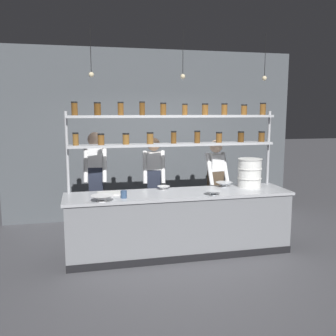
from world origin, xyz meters
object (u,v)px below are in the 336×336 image
container_stack (250,173)px  prep_bowl_center_front (102,198)px  prep_bowl_center_back (213,193)px  spice_shelf_unit (174,132)px  chef_right (216,182)px  prep_bowl_near_left (224,185)px  prep_bowl_near_right (164,188)px  chef_center (154,181)px  cutting_board (112,193)px  chef_left (96,179)px  serving_cup_front (124,194)px

container_stack → prep_bowl_center_front: bearing=-169.4°
prep_bowl_center_front → prep_bowl_center_back: prep_bowl_center_front is taller
spice_shelf_unit → chef_right: (0.77, 0.25, -0.84)m
prep_bowl_near_left → prep_bowl_center_back: (-0.36, -0.51, -0.00)m
prep_bowl_center_back → prep_bowl_near_right: (-0.61, 0.52, -0.00)m
chef_center → prep_bowl_center_back: bearing=-49.0°
chef_center → chef_right: bearing=-2.5°
spice_shelf_unit → prep_bowl_center_front: (-1.13, -0.62, -0.82)m
spice_shelf_unit → prep_bowl_center_back: bearing=-54.2°
spice_shelf_unit → prep_bowl_center_front: bearing=-151.0°
prep_bowl_near_left → prep_bowl_center_front: bearing=-164.2°
chef_right → cutting_board: (-1.74, -0.47, -0.00)m
chef_right → prep_bowl_near_left: chef_right is taller
spice_shelf_unit → chef_right: spice_shelf_unit is taller
prep_bowl_near_left → prep_bowl_center_back: size_ratio=1.14×
prep_bowl_center_back → prep_bowl_near_right: size_ratio=1.19×
prep_bowl_near_right → chef_left: bearing=152.0°
chef_right → chef_center: bearing=159.6°
chef_left → chef_right: chef_left is taller
chef_right → prep_bowl_center_front: size_ratio=5.46×
chef_right → prep_bowl_near_left: 0.33m
chef_center → prep_bowl_near_right: 0.51m
container_stack → prep_bowl_near_left: size_ratio=1.71×
spice_shelf_unit → chef_center: 0.96m
spice_shelf_unit → prep_bowl_near_left: size_ratio=12.17×
chef_right → cutting_board: bearing=-174.4°
chef_center → cutting_board: size_ratio=4.17×
chef_center → prep_bowl_near_left: bearing=-18.5°
chef_right → prep_bowl_near_left: size_ratio=6.22×
container_stack → prep_bowl_center_front: size_ratio=1.51×
cutting_board → serving_cup_front: (0.14, -0.28, 0.04)m
spice_shelf_unit → prep_bowl_center_back: 1.10m
chef_right → serving_cup_front: (-1.60, -0.74, 0.04)m
prep_bowl_center_front → spice_shelf_unit: bearing=29.0°
chef_left → serving_cup_front: 1.01m
container_stack → prep_bowl_near_right: container_stack is taller
chef_right → prep_bowl_center_front: bearing=-164.7°
spice_shelf_unit → chef_left: size_ratio=1.80×
chef_right → prep_bowl_near_left: bearing=-95.6°
spice_shelf_unit → chef_center: spice_shelf_unit is taller
prep_bowl_center_back → chef_center: bearing=122.5°
spice_shelf_unit → container_stack: bearing=-9.7°
cutting_board → spice_shelf_unit: bearing=12.8°
chef_right → prep_bowl_near_right: chef_right is taller
prep_bowl_center_front → serving_cup_front: serving_cup_front is taller
spice_shelf_unit → prep_bowl_center_back: spice_shelf_unit is taller
container_stack → prep_bowl_near_right: bearing=174.6°
cutting_board → serving_cup_front: serving_cup_front is taller
cutting_board → prep_bowl_center_front: 0.43m
chef_left → prep_bowl_center_front: 1.08m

